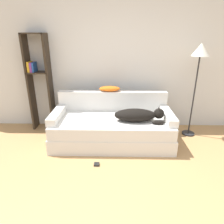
# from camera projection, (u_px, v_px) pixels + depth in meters

# --- Properties ---
(wall_back) EXTENTS (6.87, 0.06, 2.70)m
(wall_back) POSITION_uv_depth(u_px,v_px,m) (120.00, 58.00, 3.74)
(wall_back) COLOR silver
(wall_back) RESTS_ON ground_plane
(couch) EXTENTS (2.01, 0.94, 0.45)m
(couch) POSITION_uv_depth(u_px,v_px,m) (112.00, 130.00, 3.44)
(couch) COLOR silver
(couch) RESTS_ON ground_plane
(couch_backrest) EXTENTS (1.97, 0.15, 0.36)m
(couch_backrest) POSITION_uv_depth(u_px,v_px,m) (113.00, 101.00, 3.67)
(couch_backrest) COLOR silver
(couch_backrest) RESTS_ON couch
(couch_arm_left) EXTENTS (0.15, 0.75, 0.12)m
(couch_arm_left) POSITION_uv_depth(u_px,v_px,m) (57.00, 115.00, 3.35)
(couch_arm_left) COLOR silver
(couch_arm_left) RESTS_ON couch
(couch_arm_right) EXTENTS (0.15, 0.75, 0.12)m
(couch_arm_right) POSITION_uv_depth(u_px,v_px,m) (168.00, 115.00, 3.32)
(couch_arm_right) COLOR silver
(couch_arm_right) RESTS_ON couch
(dog) EXTENTS (0.80, 0.32, 0.23)m
(dog) POSITION_uv_depth(u_px,v_px,m) (138.00, 115.00, 3.22)
(dog) COLOR black
(dog) RESTS_ON couch
(laptop) EXTENTS (0.32, 0.26, 0.02)m
(laptop) POSITION_uv_depth(u_px,v_px,m) (101.00, 120.00, 3.28)
(laptop) COLOR silver
(laptop) RESTS_ON couch
(throw_pillow) EXTENTS (0.38, 0.20, 0.09)m
(throw_pillow) POSITION_uv_depth(u_px,v_px,m) (110.00, 89.00, 3.60)
(throw_pillow) COLOR orange
(throw_pillow) RESTS_ON couch_backrest
(bookshelf) EXTENTS (0.41, 0.26, 1.80)m
(bookshelf) POSITION_uv_depth(u_px,v_px,m) (39.00, 79.00, 3.73)
(bookshelf) COLOR #2D2319
(bookshelf) RESTS_ON ground_plane
(floor_lamp) EXTENTS (0.29, 0.29, 1.64)m
(floor_lamp) POSITION_uv_depth(u_px,v_px,m) (200.00, 58.00, 3.29)
(floor_lamp) COLOR #232326
(floor_lamp) RESTS_ON ground_plane
(power_adapter) EXTENTS (0.08, 0.08, 0.03)m
(power_adapter) POSITION_uv_depth(u_px,v_px,m) (97.00, 164.00, 2.88)
(power_adapter) COLOR black
(power_adapter) RESTS_ON ground_plane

